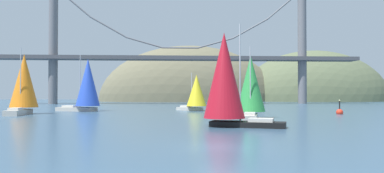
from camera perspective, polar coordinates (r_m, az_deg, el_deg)
name	(u,v)px	position (r m, az deg, el deg)	size (l,w,h in m)	color
ground_plane	(219,147)	(23.97, 4.20, -9.36)	(360.00, 360.00, 0.00)	#385670
headland_center	(189,101)	(158.76, -0.43, -2.27)	(77.33, 44.00, 47.91)	#6B664C
headland_right	(313,101)	(170.65, 18.36, -2.14)	(66.13, 44.00, 44.46)	#5B6647
suspension_bridge	(180,53)	(119.27, -1.85, 5.28)	(116.73, 6.00, 37.81)	slate
sailboat_green_sail	(251,85)	(51.06, 9.11, 0.17)	(4.83, 7.90, 9.77)	#B7B2A8
sailboat_orange_sail	(24,83)	(66.35, -24.71, 0.52)	(4.70, 8.42, 10.73)	#B7B2A8
sailboat_crimson_sail	(226,78)	(38.28, 5.27, 1.30)	(8.99, 6.02, 10.62)	black
sailboat_blue_spinnaker	(87,84)	(72.86, -16.02, 0.33)	(9.36, 6.28, 10.87)	#B7B2A8
sailboat_yellow_sail	(196,92)	(71.74, 0.63, -0.81)	(6.69, 6.81, 7.49)	#B7B2A8
channel_buoy	(340,112)	(65.04, 21.97, -3.69)	(1.10, 1.10, 2.64)	red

